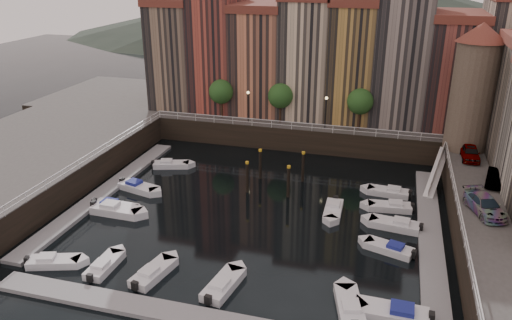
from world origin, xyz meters
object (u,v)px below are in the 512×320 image
(mooring_pilings, at_px, (275,173))
(car_a, at_px, (470,153))
(boat_left_0, at_px, (53,262))
(car_c, at_px, (485,206))
(boat_left_1, at_px, (116,210))
(car_b, at_px, (495,178))
(boat_left_2, at_px, (114,207))
(gangway, at_px, (437,170))
(corner_tower, at_px, (474,86))

(mooring_pilings, distance_m, car_a, 20.69)
(boat_left_0, xyz_separation_m, car_c, (33.03, 12.54, 3.39))
(boat_left_1, xyz_separation_m, car_b, (34.47, 9.84, 3.27))
(car_c, bearing_deg, boat_left_0, -178.86)
(boat_left_0, bearing_deg, boat_left_2, 73.30)
(boat_left_0, height_order, boat_left_2, boat_left_2)
(gangway, height_order, boat_left_0, gangway)
(car_c, bearing_deg, boat_left_1, 166.29)
(gangway, xyz_separation_m, car_c, (2.97, -11.49, 1.81))
(mooring_pilings, relative_size, boat_left_1, 1.04)
(corner_tower, height_order, gangway, corner_tower)
(boat_left_0, xyz_separation_m, boat_left_2, (-0.26, 9.72, 0.03))
(car_b, bearing_deg, car_c, -92.78)
(boat_left_1, relative_size, boat_left_2, 1.09)
(mooring_pilings, height_order, boat_left_1, mooring_pilings)
(gangway, xyz_separation_m, mooring_pilings, (-16.58, -4.83, -0.27))
(corner_tower, xyz_separation_m, boat_left_2, (-33.22, -18.82, -9.83))
(boat_left_1, bearing_deg, car_c, 7.14)
(mooring_pilings, bearing_deg, boat_left_2, -145.38)
(car_b, bearing_deg, boat_left_1, -152.05)
(gangway, bearing_deg, boat_left_2, -154.72)
(boat_left_1, distance_m, car_a, 36.76)
(car_a, bearing_deg, corner_tower, 93.78)
(corner_tower, relative_size, boat_left_0, 3.14)
(gangway, xyz_separation_m, boat_left_0, (-30.06, -24.03, -1.58))
(boat_left_0, relative_size, car_a, 1.01)
(boat_left_1, height_order, car_a, car_a)
(corner_tower, height_order, mooring_pilings, corner_tower)
(boat_left_0, distance_m, car_c, 35.49)
(boat_left_1, bearing_deg, boat_left_2, 132.89)
(corner_tower, distance_m, boat_left_1, 39.27)
(corner_tower, bearing_deg, boat_left_0, -139.12)
(boat_left_2, bearing_deg, boat_left_0, -85.85)
(corner_tower, distance_m, gangway, 9.86)
(corner_tower, height_order, boat_left_2, corner_tower)
(mooring_pilings, bearing_deg, gangway, 16.24)
(gangway, relative_size, boat_left_2, 1.75)
(corner_tower, relative_size, car_c, 2.77)
(boat_left_0, relative_size, boat_left_1, 0.85)
(corner_tower, relative_size, car_a, 3.17)
(boat_left_1, bearing_deg, boat_left_0, -90.41)
(boat_left_2, xyz_separation_m, car_c, (33.29, 2.82, 3.36))
(boat_left_1, relative_size, car_b, 1.27)
(gangway, xyz_separation_m, boat_left_1, (-29.80, -14.90, -1.52))
(car_a, bearing_deg, boat_left_0, -143.14)
(boat_left_1, height_order, car_b, car_b)
(gangway, relative_size, mooring_pilings, 1.54)
(boat_left_0, distance_m, boat_left_1, 9.13)
(boat_left_0, bearing_deg, car_a, 18.83)
(gangway, bearing_deg, car_b, -47.32)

